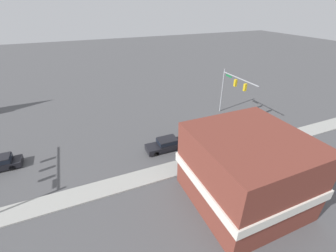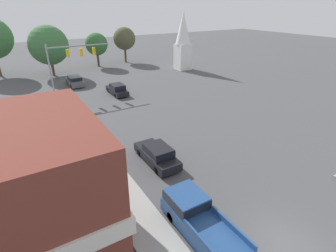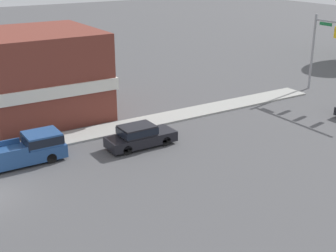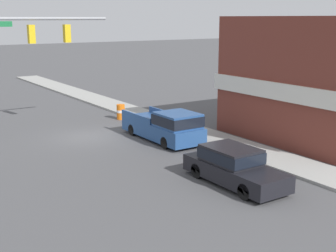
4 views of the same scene
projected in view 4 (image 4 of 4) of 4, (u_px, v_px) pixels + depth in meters
name	position (u px, v px, depth m)	size (l,w,h in m)	color
ground_plane	(88.00, 137.00, 27.29)	(200.00, 200.00, 0.00)	#4C4C4F
sidewalk_curb	(169.00, 124.00, 30.36)	(2.40, 60.00, 0.14)	#9E9E99
near_signal_assembly	(22.00, 45.00, 26.41)	(7.72, 0.49, 7.25)	gray
car_lead	(233.00, 165.00, 19.44)	(1.85, 4.85, 1.55)	black
pickup_truck_parked	(167.00, 126.00, 26.14)	(2.06, 5.73, 1.80)	black
construction_barrel	(121.00, 112.00, 31.95)	(0.57, 0.57, 1.02)	orange
corner_brick_building	(329.00, 78.00, 27.15)	(9.54, 9.28, 6.88)	brown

